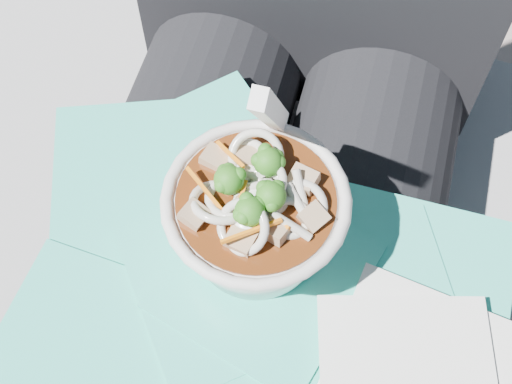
% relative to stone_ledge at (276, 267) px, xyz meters
% --- Properties ---
extents(stone_ledge, '(1.03, 0.57, 0.46)m').
position_rel_stone_ledge_xyz_m(stone_ledge, '(0.00, 0.00, 0.00)').
color(stone_ledge, gray).
rests_on(stone_ledge, ground).
extents(lap, '(0.33, 0.48, 0.16)m').
position_rel_stone_ledge_xyz_m(lap, '(0.00, -0.15, 0.31)').
color(lap, black).
rests_on(lap, stone_ledge).
extents(person_body, '(0.34, 0.94, 1.01)m').
position_rel_stone_ledge_xyz_m(person_body, '(0.00, -0.06, 0.33)').
color(person_body, black).
rests_on(person_body, ground).
extents(plastic_bag, '(0.40, 0.40, 0.02)m').
position_rel_stone_ledge_xyz_m(plastic_bag, '(0.01, -0.17, 0.40)').
color(plastic_bag, '#2EC0A8').
rests_on(plastic_bag, lap).
extents(napkins, '(0.15, 0.15, 0.01)m').
position_rel_stone_ledge_xyz_m(napkins, '(0.14, -0.22, 0.41)').
color(napkins, white).
rests_on(napkins, plastic_bag).
extents(udon_bowl, '(0.14, 0.14, 0.19)m').
position_rel_stone_ledge_xyz_m(udon_bowl, '(0.01, -0.15, 0.45)').
color(udon_bowl, silver).
rests_on(udon_bowl, plastic_bag).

